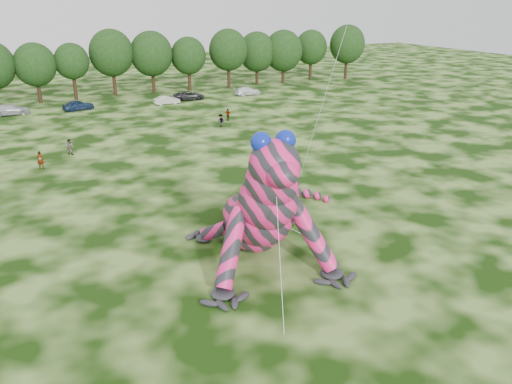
{
  "coord_description": "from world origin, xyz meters",
  "views": [
    {
      "loc": [
        -7.71,
        -25.88,
        15.02
      ],
      "look_at": [
        4.6,
        -0.46,
        4.0
      ],
      "focal_mm": 35.0,
      "sensor_mm": 36.0,
      "label": 1
    }
  ],
  "objects": [
    {
      "name": "car_4",
      "position": [
        0.29,
        48.84,
        0.73
      ],
      "size": [
        4.54,
        2.55,
        1.46
      ],
      "primitive_type": "imported",
      "rotation": [
        0.0,
        0.0,
        1.77
      ],
      "color": "navy",
      "rests_on": "ground"
    },
    {
      "name": "tree_10",
      "position": [
        7.4,
        58.58,
        5.25
      ],
      "size": [
        7.09,
        6.38,
        10.5
      ],
      "primitive_type": null,
      "color": "black",
      "rests_on": "ground"
    },
    {
      "name": "tree_15",
      "position": [
        38.47,
        57.77,
        4.82
      ],
      "size": [
        7.17,
        6.45,
        9.63
      ],
      "primitive_type": null,
      "color": "black",
      "rests_on": "ground"
    },
    {
      "name": "tree_13",
      "position": [
        27.13,
        57.13,
        5.06
      ],
      "size": [
        6.83,
        6.15,
        10.13
      ],
      "primitive_type": null,
      "color": "black",
      "rests_on": "ground"
    },
    {
      "name": "tree_14",
      "position": [
        33.46,
        58.72,
        4.7
      ],
      "size": [
        6.82,
        6.14,
        9.4
      ],
      "primitive_type": null,
      "color": "black",
      "rests_on": "ground"
    },
    {
      "name": "spectator_1",
      "position": [
        -3.48,
        26.57,
        0.83
      ],
      "size": [
        1.02,
        0.98,
        1.65
      ],
      "primitive_type": "imported",
      "rotation": [
        0.0,
        0.0,
        2.52
      ],
      "color": "gray",
      "rests_on": "ground"
    },
    {
      "name": "car_3",
      "position": [
        -8.58,
        49.65,
        0.74
      ],
      "size": [
        5.11,
        2.11,
        1.48
      ],
      "primitive_type": "imported",
      "rotation": [
        0.0,
        0.0,
        1.56
      ],
      "color": "#B0B6BA",
      "rests_on": "ground"
    },
    {
      "name": "car_5",
      "position": [
        12.86,
        47.48,
        0.63
      ],
      "size": [
        3.92,
        1.54,
        1.27
      ],
      "primitive_type": "imported",
      "rotation": [
        0.0,
        0.0,
        1.62
      ],
      "color": "beige",
      "rests_on": "ground"
    },
    {
      "name": "spectator_0",
      "position": [
        -6.48,
        23.04,
        0.86
      ],
      "size": [
        0.72,
        0.59,
        1.72
      ],
      "primitive_type": "imported",
      "rotation": [
        0.0,
        0.0,
        2.82
      ],
      "color": "gray",
      "rests_on": "ground"
    },
    {
      "name": "inflatable_gecko",
      "position": [
        4.63,
        0.54,
        4.3
      ],
      "size": [
        16.53,
        18.89,
        8.61
      ],
      "primitive_type": null,
      "rotation": [
        0.0,
        0.0,
        -0.13
      ],
      "color": "#F02173",
      "rests_on": "ground"
    },
    {
      "name": "tree_16",
      "position": [
        45.45,
        59.37,
        4.69
      ],
      "size": [
        6.26,
        5.63,
        9.37
      ],
      "primitive_type": null,
      "color": "black",
      "rests_on": "ground"
    },
    {
      "name": "tree_8",
      "position": [
        -4.22,
        56.99,
        4.47
      ],
      "size": [
        6.14,
        5.53,
        8.94
      ],
      "primitive_type": null,
      "color": "black",
      "rests_on": "ground"
    },
    {
      "name": "tree_11",
      "position": [
        13.79,
        58.2,
        5.03
      ],
      "size": [
        7.01,
        6.31,
        10.07
      ],
      "primitive_type": null,
      "color": "black",
      "rests_on": "ground"
    },
    {
      "name": "tree_9",
      "position": [
        1.06,
        57.35,
        4.34
      ],
      "size": [
        5.27,
        4.74,
        8.68
      ],
      "primitive_type": null,
      "color": "black",
      "rests_on": "ground"
    },
    {
      "name": "tree_12",
      "position": [
        20.01,
        57.74,
        4.49
      ],
      "size": [
        5.99,
        5.39,
        8.97
      ],
      "primitive_type": null,
      "color": "black",
      "rests_on": "ground"
    },
    {
      "name": "ground",
      "position": [
        0.0,
        0.0,
        0.0
      ],
      "size": [
        240.0,
        240.0,
        0.0
      ],
      "primitive_type": "plane",
      "color": "#16330A",
      "rests_on": "ground"
    },
    {
      "name": "spectator_2",
      "position": [
        14.95,
        30.95,
        0.79
      ],
      "size": [
        0.9,
        1.16,
        1.57
      ],
      "primitive_type": "imported",
      "rotation": [
        0.0,
        0.0,
        5.07
      ],
      "color": "gray",
      "rests_on": "ground"
    },
    {
      "name": "car_7",
      "position": [
        27.13,
        49.22,
        0.65
      ],
      "size": [
        4.61,
        2.16,
        1.3
      ],
      "primitive_type": "imported",
      "rotation": [
        0.0,
        0.0,
        1.65
      ],
      "color": "white",
      "rests_on": "ground"
    },
    {
      "name": "spectator_3",
      "position": [
        17.01,
        33.64,
        0.79
      ],
      "size": [
        0.83,
        0.99,
        1.58
      ],
      "primitive_type": "imported",
      "rotation": [
        0.0,
        0.0,
        5.29
      ],
      "color": "gray",
      "rests_on": "ground"
    },
    {
      "name": "car_6",
      "position": [
        17.06,
        49.44,
        0.67
      ],
      "size": [
        5.0,
        2.67,
        1.34
      ],
      "primitive_type": "imported",
      "rotation": [
        0.0,
        0.0,
        1.48
      ],
      "color": "#28282B",
      "rests_on": "ground"
    },
    {
      "name": "tree_17",
      "position": [
        51.95,
        56.66,
        5.15
      ],
      "size": [
        6.98,
        6.28,
        10.3
      ],
      "primitive_type": null,
      "color": "black",
      "rests_on": "ground"
    }
  ]
}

